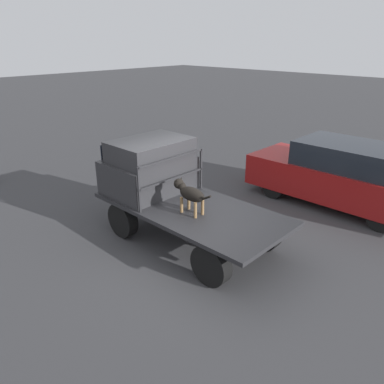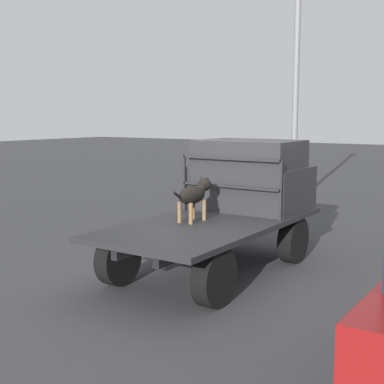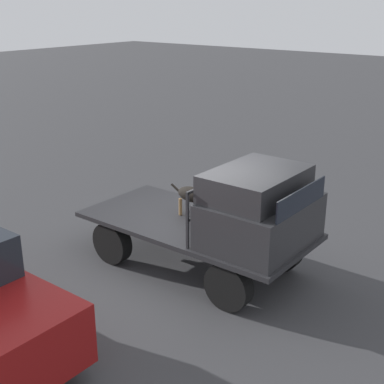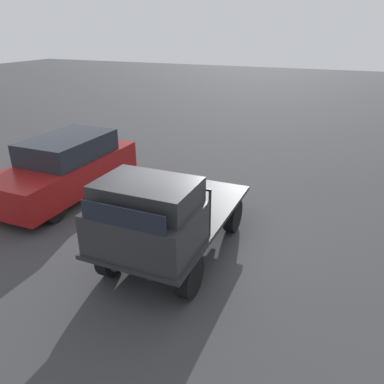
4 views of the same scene
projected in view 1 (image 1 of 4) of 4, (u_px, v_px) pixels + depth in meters
ground_plane at (191, 242)px, 7.93m from camera, size 80.00×80.00×0.00m
flatbed_truck at (191, 216)px, 7.70m from camera, size 4.05×1.93×0.83m
truck_cab at (149, 167)px, 8.21m from camera, size 1.38×1.81×1.18m
truck_headboard at (172, 172)px, 7.72m from camera, size 0.04×1.81×0.93m
dog at (189, 193)px, 7.21m from camera, size 0.98×0.27×0.66m
parked_sedan at (341, 174)px, 9.42m from camera, size 4.46×1.79×1.65m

